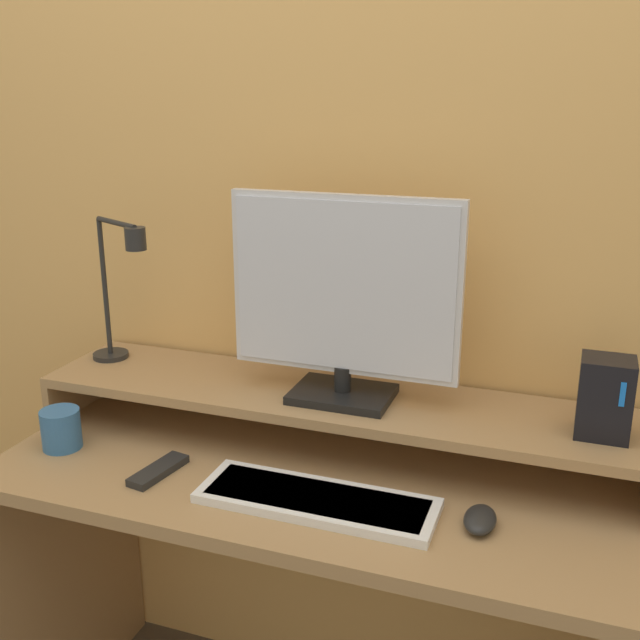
{
  "coord_description": "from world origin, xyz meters",
  "views": [
    {
      "loc": [
        0.48,
        -1.01,
        1.52
      ],
      "look_at": [
        0.01,
        0.3,
        1.08
      ],
      "focal_mm": 42.0,
      "sensor_mm": 36.0,
      "label": 1
    }
  ],
  "objects_px": {
    "desk_lamp": "(119,287)",
    "remote_control": "(158,471)",
    "monitor": "(344,298)",
    "mug": "(61,429)",
    "mouse": "(480,519)",
    "keyboard": "(317,500)",
    "router_dock": "(605,398)"
  },
  "relations": [
    {
      "from": "remote_control",
      "to": "router_dock",
      "type": "bearing_deg",
      "value": 15.23
    },
    {
      "from": "monitor",
      "to": "mug",
      "type": "bearing_deg",
      "value": -160.94
    },
    {
      "from": "monitor",
      "to": "keyboard",
      "type": "bearing_deg",
      "value": -83.63
    },
    {
      "from": "keyboard",
      "to": "router_dock",
      "type": "bearing_deg",
      "value": 24.97
    },
    {
      "from": "keyboard",
      "to": "mug",
      "type": "distance_m",
      "value": 0.61
    },
    {
      "from": "monitor",
      "to": "router_dock",
      "type": "distance_m",
      "value": 0.54
    },
    {
      "from": "desk_lamp",
      "to": "remote_control",
      "type": "bearing_deg",
      "value": -46.75
    },
    {
      "from": "desk_lamp",
      "to": "mug",
      "type": "relative_size",
      "value": 3.96
    },
    {
      "from": "monitor",
      "to": "desk_lamp",
      "type": "distance_m",
      "value": 0.55
    },
    {
      "from": "desk_lamp",
      "to": "router_dock",
      "type": "relative_size",
      "value": 2.25
    },
    {
      "from": "keyboard",
      "to": "mouse",
      "type": "bearing_deg",
      "value": 5.49
    },
    {
      "from": "mug",
      "to": "mouse",
      "type": "bearing_deg",
      "value": -0.31
    },
    {
      "from": "monitor",
      "to": "mouse",
      "type": "height_order",
      "value": "monitor"
    },
    {
      "from": "monitor",
      "to": "remote_control",
      "type": "xyz_separation_m",
      "value": [
        -0.32,
        -0.23,
        -0.34
      ]
    },
    {
      "from": "mouse",
      "to": "desk_lamp",
      "type": "bearing_deg",
      "value": 165.97
    },
    {
      "from": "monitor",
      "to": "keyboard",
      "type": "relative_size",
      "value": 1.07
    },
    {
      "from": "router_dock",
      "to": "monitor",
      "type": "bearing_deg",
      "value": 179.52
    },
    {
      "from": "monitor",
      "to": "remote_control",
      "type": "height_order",
      "value": "monitor"
    },
    {
      "from": "keyboard",
      "to": "remote_control",
      "type": "bearing_deg",
      "value": 179.76
    },
    {
      "from": "router_dock",
      "to": "mug",
      "type": "height_order",
      "value": "router_dock"
    },
    {
      "from": "desk_lamp",
      "to": "mouse",
      "type": "height_order",
      "value": "desk_lamp"
    },
    {
      "from": "monitor",
      "to": "mug",
      "type": "distance_m",
      "value": 0.68
    },
    {
      "from": "desk_lamp",
      "to": "mouse",
      "type": "xyz_separation_m",
      "value": [
        0.88,
        -0.22,
        -0.3
      ]
    },
    {
      "from": "desk_lamp",
      "to": "remote_control",
      "type": "xyz_separation_m",
      "value": [
        0.23,
        -0.25,
        -0.31
      ]
    },
    {
      "from": "desk_lamp",
      "to": "keyboard",
      "type": "relative_size",
      "value": 0.77
    },
    {
      "from": "monitor",
      "to": "keyboard",
      "type": "distance_m",
      "value": 0.41
    },
    {
      "from": "mouse",
      "to": "monitor",
      "type": "bearing_deg",
      "value": 147.94
    },
    {
      "from": "keyboard",
      "to": "remote_control",
      "type": "xyz_separation_m",
      "value": [
        -0.35,
        0.0,
        -0.0
      ]
    },
    {
      "from": "mouse",
      "to": "router_dock",
      "type": "bearing_deg",
      "value": 46.28
    },
    {
      "from": "keyboard",
      "to": "desk_lamp",
      "type": "bearing_deg",
      "value": 156.71
    },
    {
      "from": "keyboard",
      "to": "remote_control",
      "type": "distance_m",
      "value": 0.35
    },
    {
      "from": "monitor",
      "to": "desk_lamp",
      "type": "xyz_separation_m",
      "value": [
        -0.55,
        0.01,
        -0.03
      ]
    }
  ]
}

